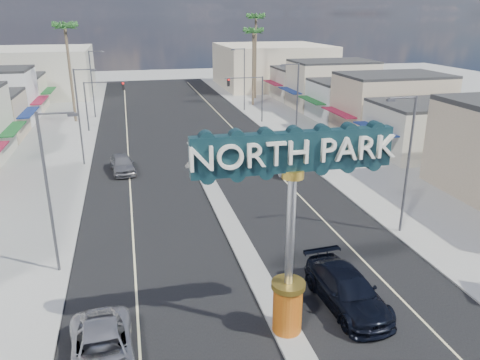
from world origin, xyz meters
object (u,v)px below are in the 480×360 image
palm_right_mid (254,35)px  car_parked_left (122,164)px  suv_right (347,290)px  streetlight_l_mid (80,113)px  car_parked_right (282,164)px  streetlight_l_far (93,81)px  streetlight_r_near (406,159)px  streetlight_r_mid (296,103)px  gateway_sign (291,212)px  traffic_signal_left (101,96)px  streetlight_l_near (50,186)px  suv_left (102,352)px  streetlight_r_far (243,76)px  palm_left_far (65,32)px  traffic_signal_right (249,90)px  palm_right_far (256,22)px

palm_right_mid → car_parked_left: palm_right_mid is taller
suv_right → streetlight_l_mid: bearing=114.3°
palm_right_mid → car_parked_right: bearing=-100.4°
streetlight_l_far → suv_right: streetlight_l_far is taller
streetlight_l_far → streetlight_r_near: same height
streetlight_r_mid → car_parked_right: 8.29m
streetlight_r_mid → gateway_sign: bearing=-110.4°
traffic_signal_left → streetlight_l_far: bearing=98.9°
streetlight_l_near → suv_left: size_ratio=1.62×
streetlight_r_far → palm_left_far: palm_left_far is taller
traffic_signal_left → suv_left: traffic_signal_left is taller
streetlight_l_mid → streetlight_l_far: bearing=90.0°
palm_right_mid → suv_left: palm_right_mid is taller
suv_right → streetlight_r_far: bearing=78.6°
traffic_signal_right → streetlight_r_near: streetlight_r_near is taller
gateway_sign → car_parked_left: size_ratio=1.90×
streetlight_l_mid → streetlight_r_far: same height
traffic_signal_left → streetlight_l_near: bearing=-92.1°
car_parked_right → suv_right: bearing=-103.5°
traffic_signal_left → streetlight_r_far: size_ratio=0.67×
streetlight_r_far → suv_right: 49.35m
streetlight_r_mid → suv_right: (-6.89, -26.69, -4.19)m
streetlight_r_near → palm_left_far: 46.80m
traffic_signal_right → palm_right_far: size_ratio=0.43×
palm_right_far → suv_right: (-11.46, -58.69, -11.51)m
streetlight_l_far → car_parked_left: streetlight_l_far is taller
gateway_sign → palm_left_far: (-13.00, 48.02, 5.57)m
traffic_signal_left → palm_right_mid: 26.01m
gateway_sign → palm_right_mid: (13.00, 54.02, 4.67)m
streetlight_l_near → streetlight_r_far: 46.90m
suv_right → streetlight_r_mid: bearing=72.1°
streetlight_l_near → suv_right: bearing=-25.6°
streetlight_r_far → suv_left: (-18.38, -50.36, -4.29)m
traffic_signal_left → palm_left_far: size_ratio=0.46×
palm_right_far → car_parked_right: 40.74m
palm_right_mid → palm_left_far: bearing=-167.0°
traffic_signal_right → streetlight_l_far: size_ratio=0.67×
gateway_sign → car_parked_right: gateway_sign is taller
streetlight_r_near → palm_left_far: size_ratio=0.69×
streetlight_r_mid → palm_right_far: size_ratio=0.64×
streetlight_r_mid → palm_right_mid: (2.57, 26.00, 5.54)m
streetlight_r_mid → streetlight_r_far: same height
traffic_signal_right → car_parked_left: size_ratio=1.25×
traffic_signal_left → suv_right: size_ratio=1.00×
gateway_sign → streetlight_r_near: 13.19m
gateway_sign → palm_right_far: bearing=76.0°
streetlight_r_mid → streetlight_r_far: size_ratio=1.00×
palm_right_mid → car_parked_right: size_ratio=2.60×
palm_right_far → car_parked_left: size_ratio=2.93×
suv_right → car_parked_left: size_ratio=1.25×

